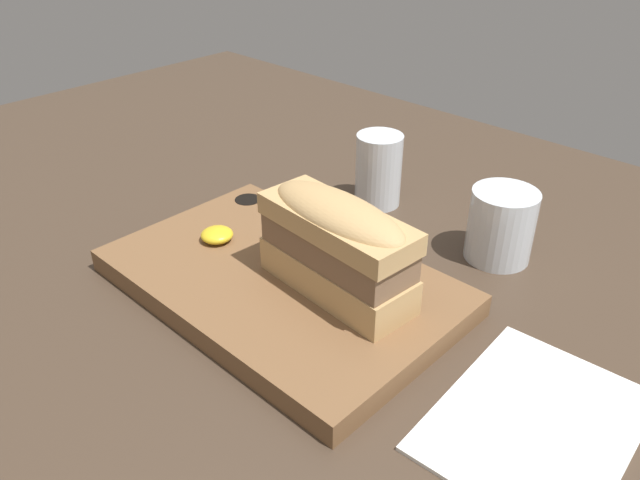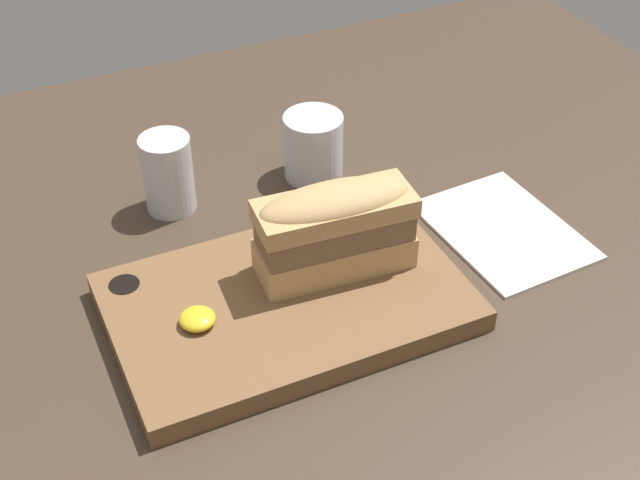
{
  "view_description": "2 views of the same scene",
  "coord_description": "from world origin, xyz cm",
  "px_view_note": "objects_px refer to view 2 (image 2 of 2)",
  "views": [
    {
      "loc": [
        45.39,
        -38.42,
        41.64
      ],
      "look_at": [
        9.97,
        -1.33,
        10.55
      ],
      "focal_mm": 35.0,
      "sensor_mm": 36.0,
      "label": 1
    },
    {
      "loc": [
        -21.33,
        -66.21,
        67.34
      ],
      "look_at": [
        8.44,
        -1.79,
        10.37
      ],
      "focal_mm": 50.0,
      "sensor_mm": 36.0,
      "label": 2
    }
  ],
  "objects_px": {
    "sandwich": "(336,228)",
    "napkin": "(504,230)",
    "serving_board": "(286,302)",
    "water_glass": "(168,178)",
    "wine_glass": "(313,148)"
  },
  "relations": [
    {
      "from": "sandwich",
      "to": "napkin",
      "type": "relative_size",
      "value": 0.85
    },
    {
      "from": "sandwich",
      "to": "napkin",
      "type": "distance_m",
      "value": 0.24
    },
    {
      "from": "sandwich",
      "to": "napkin",
      "type": "xyz_separation_m",
      "value": [
        0.22,
        0.0,
        -0.08
      ]
    },
    {
      "from": "serving_board",
      "to": "wine_glass",
      "type": "height_order",
      "value": "wine_glass"
    },
    {
      "from": "water_glass",
      "to": "wine_glass",
      "type": "distance_m",
      "value": 0.19
    },
    {
      "from": "water_glass",
      "to": "wine_glass",
      "type": "xyz_separation_m",
      "value": [
        0.19,
        -0.01,
        -0.0
      ]
    },
    {
      "from": "wine_glass",
      "to": "napkin",
      "type": "relative_size",
      "value": 0.42
    },
    {
      "from": "wine_glass",
      "to": "serving_board",
      "type": "bearing_deg",
      "value": -120.93
    },
    {
      "from": "sandwich",
      "to": "wine_glass",
      "type": "relative_size",
      "value": 2.03
    },
    {
      "from": "sandwich",
      "to": "wine_glass",
      "type": "xyz_separation_m",
      "value": [
        0.07,
        0.21,
        -0.04
      ]
    },
    {
      "from": "serving_board",
      "to": "napkin",
      "type": "distance_m",
      "value": 0.29
    },
    {
      "from": "sandwich",
      "to": "water_glass",
      "type": "xyz_separation_m",
      "value": [
        -0.12,
        0.22,
        -0.04
      ]
    },
    {
      "from": "serving_board",
      "to": "wine_glass",
      "type": "distance_m",
      "value": 0.26
    },
    {
      "from": "serving_board",
      "to": "wine_glass",
      "type": "bearing_deg",
      "value": 59.07
    },
    {
      "from": "sandwich",
      "to": "wine_glass",
      "type": "bearing_deg",
      "value": 71.93
    }
  ]
}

